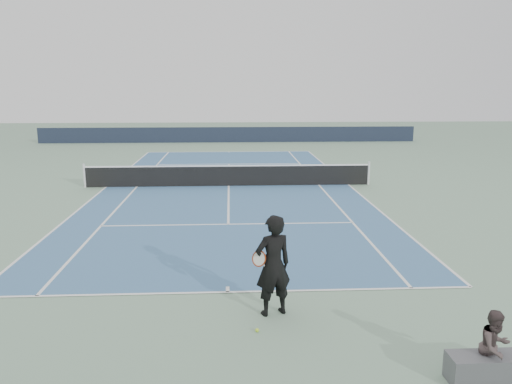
{
  "coord_description": "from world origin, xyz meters",
  "views": [
    {
      "loc": [
        0.09,
        -22.15,
        4.46
      ],
      "look_at": [
        0.9,
        -6.48,
        1.1
      ],
      "focal_mm": 35.0,
      "sensor_mm": 36.0,
      "label": 1
    }
  ],
  "objects_px": {
    "tennis_player": "(273,265)",
    "spectator_bench": "(494,357)",
    "tennis_net": "(229,175)",
    "tennis_ball": "(257,330)"
  },
  "relations": [
    {
      "from": "tennis_player",
      "to": "spectator_bench",
      "type": "height_order",
      "value": "tennis_player"
    },
    {
      "from": "spectator_bench",
      "to": "tennis_net",
      "type": "bearing_deg",
      "value": 104.76
    },
    {
      "from": "tennis_player",
      "to": "tennis_ball",
      "type": "bearing_deg",
      "value": -115.43
    },
    {
      "from": "tennis_ball",
      "to": "spectator_bench",
      "type": "height_order",
      "value": "spectator_bench"
    },
    {
      "from": "spectator_bench",
      "to": "tennis_player",
      "type": "bearing_deg",
      "value": 141.81
    },
    {
      "from": "tennis_net",
      "to": "spectator_bench",
      "type": "distance_m",
      "value": 15.98
    },
    {
      "from": "tennis_net",
      "to": "spectator_bench",
      "type": "bearing_deg",
      "value": -75.24
    },
    {
      "from": "tennis_net",
      "to": "tennis_player",
      "type": "xyz_separation_m",
      "value": [
        0.9,
        -12.96,
        0.51
      ]
    },
    {
      "from": "tennis_net",
      "to": "tennis_ball",
      "type": "relative_size",
      "value": 179.18
    },
    {
      "from": "tennis_player",
      "to": "spectator_bench",
      "type": "relative_size",
      "value": 1.42
    }
  ]
}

